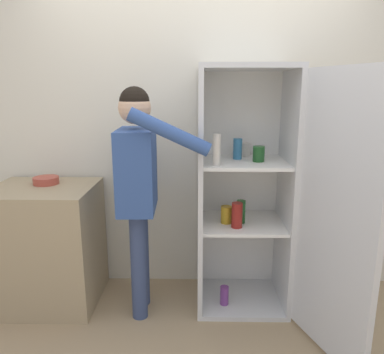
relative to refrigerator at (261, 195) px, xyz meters
The scene contains 6 objects.
ground_plane 1.15m from the refrigerator, 131.48° to the right, with size 12.00×12.00×0.00m, color tan.
wall_back 0.75m from the refrigerator, 137.10° to the left, with size 7.00×0.06×2.55m.
refrigerator is the anchor object (origin of this frame).
person 0.88m from the refrigerator, behind, with size 0.65×0.58×1.66m.
counter 1.67m from the refrigerator, behind, with size 0.76×0.65×0.93m.
bowl 1.62m from the refrigerator, behind, with size 0.19×0.19×0.05m.
Camera 1 is at (0.03, -2.05, 1.65)m, focal length 35.00 mm.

